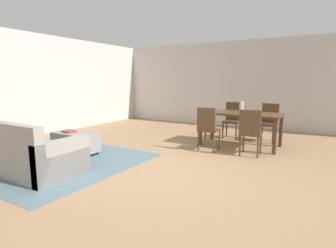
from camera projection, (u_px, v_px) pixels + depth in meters
name	position (u px, v px, depth m)	size (l,w,h in m)	color
ground_plane	(162.00, 172.00, 4.39)	(10.80, 10.80, 0.00)	#9E7A56
wall_back	(248.00, 85.00, 8.40)	(9.00, 0.12, 2.70)	beige
wall_left	(24.00, 85.00, 6.89)	(0.12, 11.00, 2.70)	beige
area_rug	(54.00, 160.00, 5.01)	(3.00, 2.80, 0.01)	slate
couch	(23.00, 153.00, 4.43)	(2.03, 0.94, 0.86)	gray
ottoman_table	(76.00, 142.00, 5.46)	(0.96, 0.46, 0.43)	gray
dining_table	(240.00, 117.00, 6.07)	(1.75, 0.86, 0.76)	#513823
dining_chair_near_left	(208.00, 126.00, 5.65)	(0.41, 0.41, 0.92)	#513823
dining_chair_near_right	(250.00, 130.00, 5.24)	(0.43, 0.43, 0.92)	#513823
dining_chair_far_left	(232.00, 118.00, 6.98)	(0.42, 0.42, 0.92)	#513823
dining_chair_far_right	(269.00, 120.00, 6.55)	(0.42, 0.42, 0.92)	#513823
vase_centerpiece	(242.00, 107.00, 5.98)	(0.09, 0.09, 0.25)	silver
book_on_ottoman	(69.00, 131.00, 5.48)	(0.26, 0.20, 0.03)	maroon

